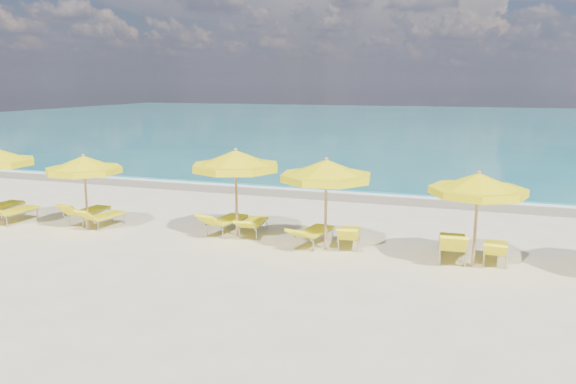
% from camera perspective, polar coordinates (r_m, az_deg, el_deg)
% --- Properties ---
extents(ground_plane, '(120.00, 120.00, 0.00)m').
position_cam_1_polar(ground_plane, '(15.44, -1.80, -5.40)').
color(ground_plane, beige).
extents(ocean, '(120.00, 80.00, 0.30)m').
position_cam_1_polar(ocean, '(62.22, 14.04, 6.78)').
color(ocean, '#136B70').
rests_on(ocean, ground).
extents(wet_sand_band, '(120.00, 2.60, 0.01)m').
position_cam_1_polar(wet_sand_band, '(22.32, 4.89, -0.25)').
color(wet_sand_band, tan).
rests_on(wet_sand_band, ground).
extents(foam_line, '(120.00, 1.20, 0.03)m').
position_cam_1_polar(foam_line, '(23.08, 5.37, 0.13)').
color(foam_line, white).
rests_on(foam_line, ground).
extents(whitecap_near, '(14.00, 0.36, 0.05)m').
position_cam_1_polar(whitecap_near, '(33.12, -1.18, 3.53)').
color(whitecap_near, white).
rests_on(whitecap_near, ground).
extents(whitecap_far, '(18.00, 0.30, 0.05)m').
position_cam_1_polar(whitecap_far, '(38.20, 22.89, 3.67)').
color(whitecap_far, white).
rests_on(whitecap_far, ground).
extents(umbrella_2, '(2.97, 2.97, 2.28)m').
position_cam_1_polar(umbrella_2, '(17.80, -20.03, 2.57)').
color(umbrella_2, tan).
rests_on(umbrella_2, ground).
extents(umbrella_3, '(2.56, 2.56, 2.56)m').
position_cam_1_polar(umbrella_3, '(15.94, -5.34, 3.13)').
color(umbrella_3, tan).
rests_on(umbrella_3, ground).
extents(umbrella_4, '(2.95, 2.95, 2.47)m').
position_cam_1_polar(umbrella_4, '(14.63, 3.90, 2.13)').
color(umbrella_4, tan).
rests_on(umbrella_4, ground).
extents(umbrella_5, '(2.52, 2.52, 2.34)m').
position_cam_1_polar(umbrella_5, '(14.03, 18.75, 0.69)').
color(umbrella_5, tan).
rests_on(umbrella_5, ground).
extents(lounger_1_right, '(0.70, 1.80, 0.84)m').
position_cam_1_polar(lounger_1_right, '(19.78, -26.00, -2.17)').
color(lounger_1_right, '#A5A8AD').
rests_on(lounger_1_right, ground).
extents(lounger_2_left, '(0.71, 1.85, 0.83)m').
position_cam_1_polar(lounger_2_left, '(18.81, -19.59, -2.31)').
color(lounger_2_left, '#A5A8AD').
rests_on(lounger_2_left, ground).
extents(lounger_2_right, '(0.78, 1.70, 0.73)m').
position_cam_1_polar(lounger_2_right, '(18.17, -18.14, -2.76)').
color(lounger_2_right, '#A5A8AD').
rests_on(lounger_2_right, ground).
extents(lounger_3_left, '(0.92, 1.95, 0.79)m').
position_cam_1_polar(lounger_3_left, '(16.69, -6.32, -3.38)').
color(lounger_3_left, '#A5A8AD').
rests_on(lounger_3_left, ground).
extents(lounger_3_right, '(0.71, 1.77, 0.66)m').
position_cam_1_polar(lounger_3_right, '(16.49, -3.56, -3.60)').
color(lounger_3_right, '#A5A8AD').
rests_on(lounger_3_right, ground).
extents(lounger_4_left, '(0.93, 1.92, 0.69)m').
position_cam_1_polar(lounger_4_left, '(15.41, 2.62, -4.60)').
color(lounger_4_left, '#A5A8AD').
rests_on(lounger_4_left, ground).
extents(lounger_4_right, '(0.80, 1.74, 0.75)m').
position_cam_1_polar(lounger_4_right, '(15.36, 6.25, -4.75)').
color(lounger_4_right, '#A5A8AD').
rests_on(lounger_4_right, ground).
extents(lounger_5_left, '(0.78, 2.02, 0.92)m').
position_cam_1_polar(lounger_5_left, '(14.78, 16.34, -5.62)').
color(lounger_5_left, '#A5A8AD').
rests_on(lounger_5_left, ground).
extents(lounger_5_right, '(0.63, 1.68, 0.73)m').
position_cam_1_polar(lounger_5_right, '(14.89, 20.32, -5.92)').
color(lounger_5_right, '#A5A8AD').
rests_on(lounger_5_right, ground).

